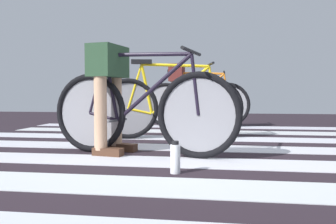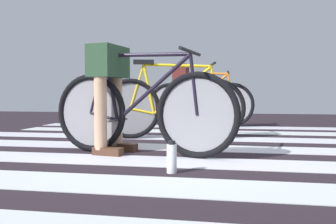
% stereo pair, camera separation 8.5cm
% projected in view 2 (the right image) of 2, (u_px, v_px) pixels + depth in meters
% --- Properties ---
extents(ground, '(18.00, 14.00, 0.02)m').
position_uv_depth(ground, '(169.00, 158.00, 3.04)').
color(ground, black).
extents(crosswalk_markings, '(5.46, 5.76, 0.00)m').
position_uv_depth(crosswalk_markings, '(175.00, 154.00, 3.18)').
color(crosswalk_markings, silver).
rests_on(crosswalk_markings, ground).
extents(bicycle_1_of_3, '(1.71, 0.56, 0.93)m').
position_uv_depth(bicycle_1_of_3, '(140.00, 111.00, 3.11)').
color(bicycle_1_of_3, black).
rests_on(bicycle_1_of_3, ground).
extents(cyclist_1_of_3, '(0.38, 0.45, 0.96)m').
position_uv_depth(cyclist_1_of_3, '(109.00, 84.00, 3.21)').
color(cyclist_1_of_3, tan).
rests_on(cyclist_1_of_3, ground).
extents(bicycle_2_of_3, '(1.71, 0.57, 0.93)m').
position_uv_depth(bicycle_2_of_3, '(173.00, 106.00, 4.24)').
color(bicycle_2_of_3, black).
rests_on(bicycle_2_of_3, ground).
extents(bicycle_3_of_3, '(1.74, 0.52, 0.93)m').
position_uv_depth(bicycle_3_of_3, '(200.00, 103.00, 5.84)').
color(bicycle_3_of_3, black).
rests_on(bicycle_3_of_3, ground).
extents(cyclist_3_of_3, '(0.32, 0.41, 1.02)m').
position_uv_depth(cyclist_3_of_3, '(181.00, 86.00, 5.89)').
color(cyclist_3_of_3, brown).
rests_on(cyclist_3_of_3, ground).
extents(water_bottle, '(0.07, 0.07, 0.22)m').
position_uv_depth(water_bottle, '(172.00, 158.00, 2.40)').
color(water_bottle, white).
rests_on(water_bottle, ground).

